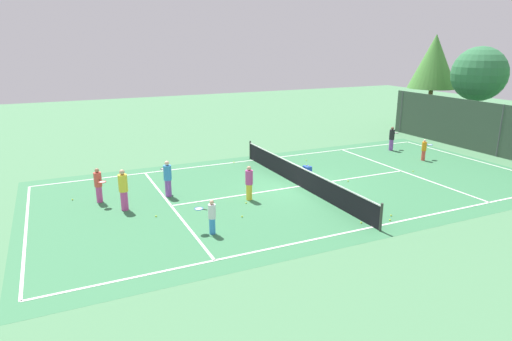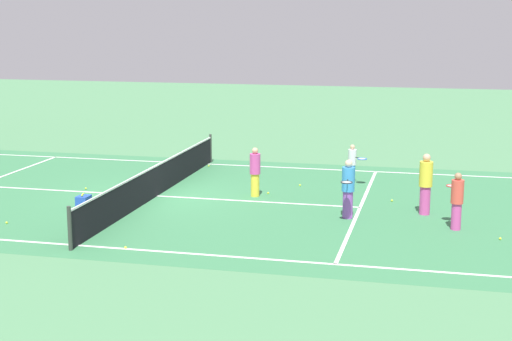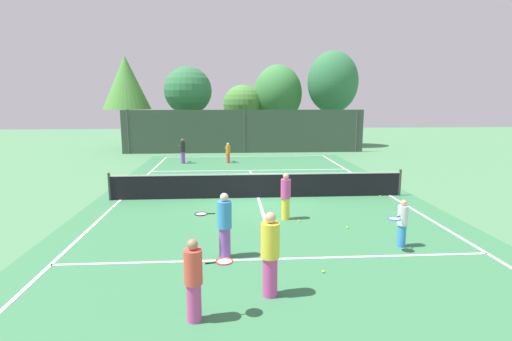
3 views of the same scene
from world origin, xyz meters
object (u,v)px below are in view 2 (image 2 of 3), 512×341
object	(u,v)px
tennis_ball_9	(300,185)
tennis_ball_8	(500,239)
tennis_ball_3	(125,248)
player_5	(348,188)
tennis_ball_10	(209,166)
tennis_ball_11	(86,188)
tennis_ball_0	(392,201)
tennis_ball_4	(268,193)
player_1	(353,163)
player_4	(426,184)
ball_crate	(84,202)
player_2	(457,200)
tennis_ball_5	(7,223)
player_3	(255,171)
tennis_ball_6	(168,165)
tennis_ball_7	(159,169)
tennis_ball_1	(181,163)

from	to	relation	value
tennis_ball_9	tennis_ball_8	bearing A→B (deg)	-129.65
tennis_ball_3	tennis_ball_8	world-z (taller)	same
player_5	tennis_ball_10	size ratio (longest dim) A/B	25.31
tennis_ball_3	tennis_ball_11	distance (m)	7.00
tennis_ball_0	tennis_ball_4	bearing A→B (deg)	88.22
player_1	player_4	distance (m)	4.58
ball_crate	tennis_ball_8	size ratio (longest dim) A/B	6.61
player_1	tennis_ball_8	bearing A→B (deg)	-143.56
player_2	tennis_ball_3	distance (m)	8.72
tennis_ball_3	tennis_ball_10	size ratio (longest dim) A/B	1.00
player_5	tennis_ball_8	size ratio (longest dim) A/B	25.31
player_2	ball_crate	world-z (taller)	player_2
tennis_ball_5	tennis_ball_10	world-z (taller)	same
tennis_ball_5	tennis_ball_0	bearing A→B (deg)	-63.40
player_3	tennis_ball_3	size ratio (longest dim) A/B	23.66
player_2	tennis_ball_6	world-z (taller)	player_2
tennis_ball_3	tennis_ball_5	xyz separation A→B (m)	(1.40, 4.07, 0.00)
ball_crate	tennis_ball_9	xyz separation A→B (m)	(4.39, -5.72, -0.15)
player_3	tennis_ball_6	distance (m)	6.16
player_5	tennis_ball_4	xyz separation A→B (m)	(2.41, 2.82, -0.83)
tennis_ball_7	tennis_ball_11	size ratio (longest dim) A/B	1.00
player_4	player_5	xyz separation A→B (m)	(-0.94, 2.10, -0.04)
tennis_ball_6	tennis_ball_9	xyz separation A→B (m)	(-2.44, -5.53, 0.00)
ball_crate	tennis_ball_4	bearing A→B (deg)	-58.59
tennis_ball_10	tennis_ball_3	bearing A→B (deg)	-174.24
player_3	ball_crate	bearing A→B (deg)	119.48
player_2	tennis_ball_11	bearing A→B (deg)	79.54
player_4	tennis_ball_9	size ratio (longest dim) A/B	26.72
tennis_ball_6	tennis_ball_11	size ratio (longest dim) A/B	1.00
player_1	player_2	size ratio (longest dim) A/B	0.85
player_3	tennis_ball_3	bearing A→B (deg)	163.92
tennis_ball_0	tennis_ball_11	bearing A→B (deg)	93.59
tennis_ball_8	tennis_ball_9	world-z (taller)	same
tennis_ball_9	tennis_ball_10	bearing A→B (deg)	57.24
player_4	tennis_ball_4	distance (m)	5.20
tennis_ball_4	tennis_ball_5	size ratio (longest dim) A/B	1.00
player_4	tennis_ball_11	bearing A→B (deg)	86.18
player_1	tennis_ball_7	bearing A→B (deg)	86.27
player_5	ball_crate	world-z (taller)	player_5
tennis_ball_4	tennis_ball_6	bearing A→B (deg)	51.19
tennis_ball_9	tennis_ball_1	bearing A→B (deg)	61.42
player_2	tennis_ball_4	xyz separation A→B (m)	(2.91, 5.76, -0.77)
tennis_ball_1	tennis_ball_11	xyz separation A→B (m)	(-4.92, 1.60, 0.00)
player_3	tennis_ball_1	size ratio (longest dim) A/B	23.66
tennis_ball_0	tennis_ball_8	bearing A→B (deg)	-140.25
tennis_ball_9	tennis_ball_6	bearing A→B (deg)	66.18
ball_crate	tennis_ball_9	distance (m)	7.21
tennis_ball_7	tennis_ball_3	bearing A→B (deg)	-164.23
tennis_ball_1	tennis_ball_10	size ratio (longest dim) A/B	1.00
player_1	tennis_ball_11	xyz separation A→B (m)	(-3.10, 8.37, -0.65)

